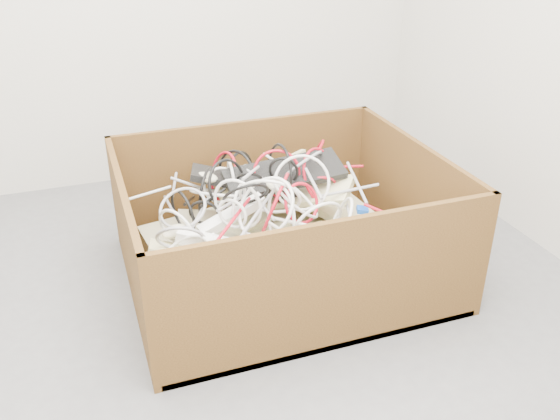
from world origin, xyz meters
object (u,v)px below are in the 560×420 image
object	(u,v)px
cardboard_box	(278,248)
power_strip_left	(232,215)
power_strip_right	(217,243)
vga_plug	(362,210)

from	to	relation	value
cardboard_box	power_strip_left	xyz separation A→B (m)	(-0.21, -0.06, 0.22)
cardboard_box	power_strip_right	world-z (taller)	cardboard_box
cardboard_box	vga_plug	bearing A→B (deg)	-26.60
cardboard_box	power_strip_right	distance (m)	0.41
power_strip_right	vga_plug	bearing A→B (deg)	30.31
power_strip_left	power_strip_right	xyz separation A→B (m)	(-0.09, -0.13, -0.03)
vga_plug	power_strip_left	bearing A→B (deg)	-171.59
power_strip_right	vga_plug	xyz separation A→B (m)	(0.60, 0.04, 0.01)
cardboard_box	power_strip_right	bearing A→B (deg)	-147.02
power_strip_right	power_strip_left	bearing A→B (deg)	81.02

